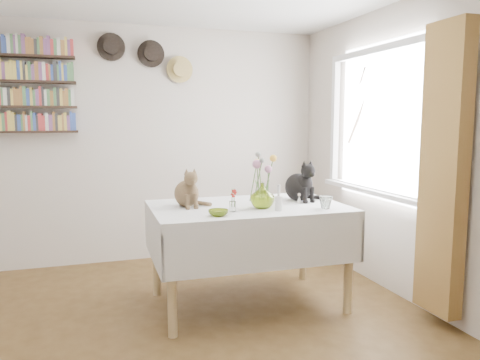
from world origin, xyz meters
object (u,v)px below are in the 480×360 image
object	(u,v)px
black_cat	(298,180)
bookshelf_unit	(21,85)
flower_vase	(262,196)
dining_table	(248,230)
tabby_cat	(186,187)

from	to	relation	value
black_cat	bookshelf_unit	bearing A→B (deg)	135.85
black_cat	bookshelf_unit	world-z (taller)	bookshelf_unit
flower_vase	dining_table	bearing A→B (deg)	113.47
dining_table	flower_vase	size ratio (longest dim) A/B	7.78
flower_vase	tabby_cat	bearing A→B (deg)	154.00
dining_table	bookshelf_unit	world-z (taller)	bookshelf_unit
flower_vase	bookshelf_unit	distance (m)	2.63
dining_table	tabby_cat	xyz separation A→B (m)	(-0.48, 0.11, 0.36)
dining_table	black_cat	size ratio (longest dim) A/B	4.37
dining_table	black_cat	bearing A→B (deg)	10.78
black_cat	dining_table	bearing A→B (deg)	177.79
black_cat	flower_vase	size ratio (longest dim) A/B	1.78
dining_table	flower_vase	distance (m)	0.35
tabby_cat	bookshelf_unit	distance (m)	2.08
black_cat	flower_vase	world-z (taller)	black_cat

